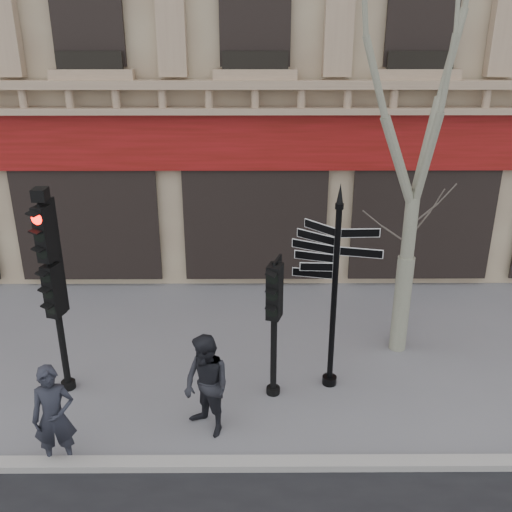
{
  "coord_description": "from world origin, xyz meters",
  "views": [
    {
      "loc": [
        -0.05,
        -7.99,
        6.08
      ],
      "look_at": [
        -0.0,
        0.6,
        2.55
      ],
      "focal_mm": 40.0,
      "sensor_mm": 36.0,
      "label": 1
    }
  ],
  "objects_px": {
    "plane_tree": "(427,69)",
    "pedestrian_a": "(54,417)",
    "fingerpost": "(337,256)",
    "traffic_signal_secondary": "(274,306)",
    "traffic_signal_main": "(51,269)",
    "pedestrian_b": "(207,386)"
  },
  "relations": [
    {
      "from": "traffic_signal_secondary",
      "to": "pedestrian_b",
      "type": "relative_size",
      "value": 1.46
    },
    {
      "from": "fingerpost",
      "to": "plane_tree",
      "type": "xyz_separation_m",
      "value": [
        1.52,
        1.22,
        2.85
      ]
    },
    {
      "from": "pedestrian_a",
      "to": "traffic_signal_secondary",
      "type": "bearing_deg",
      "value": 15.24
    },
    {
      "from": "plane_tree",
      "to": "pedestrian_a",
      "type": "xyz_separation_m",
      "value": [
        -5.76,
        -3.22,
        -4.53
      ]
    },
    {
      "from": "fingerpost",
      "to": "plane_tree",
      "type": "bearing_deg",
      "value": 61.77
    },
    {
      "from": "plane_tree",
      "to": "fingerpost",
      "type": "bearing_deg",
      "value": -141.28
    },
    {
      "from": "pedestrian_a",
      "to": "traffic_signal_main",
      "type": "bearing_deg",
      "value": 90.57
    },
    {
      "from": "traffic_signal_secondary",
      "to": "plane_tree",
      "type": "relative_size",
      "value": 0.33
    },
    {
      "from": "traffic_signal_secondary",
      "to": "pedestrian_b",
      "type": "distance_m",
      "value": 1.71
    },
    {
      "from": "plane_tree",
      "to": "pedestrian_a",
      "type": "height_order",
      "value": "plane_tree"
    },
    {
      "from": "traffic_signal_main",
      "to": "plane_tree",
      "type": "distance_m",
      "value": 7.04
    },
    {
      "from": "pedestrian_b",
      "to": "traffic_signal_secondary",
      "type": "bearing_deg",
      "value": 88.86
    },
    {
      "from": "pedestrian_a",
      "to": "pedestrian_b",
      "type": "height_order",
      "value": "pedestrian_b"
    },
    {
      "from": "plane_tree",
      "to": "traffic_signal_main",
      "type": "bearing_deg",
      "value": -167.98
    },
    {
      "from": "traffic_signal_secondary",
      "to": "pedestrian_a",
      "type": "relative_size",
      "value": 1.5
    },
    {
      "from": "pedestrian_b",
      "to": "pedestrian_a",
      "type": "bearing_deg",
      "value": -114.97
    },
    {
      "from": "fingerpost",
      "to": "traffic_signal_main",
      "type": "xyz_separation_m",
      "value": [
        -4.7,
        -0.11,
        -0.18
      ]
    },
    {
      "from": "traffic_signal_secondary",
      "to": "fingerpost",
      "type": "bearing_deg",
      "value": 33.07
    },
    {
      "from": "fingerpost",
      "to": "pedestrian_b",
      "type": "distance_m",
      "value": 2.97
    },
    {
      "from": "pedestrian_a",
      "to": "fingerpost",
      "type": "bearing_deg",
      "value": 12.35
    },
    {
      "from": "plane_tree",
      "to": "pedestrian_b",
      "type": "xyz_separation_m",
      "value": [
        -3.62,
        -2.49,
        -4.51
      ]
    },
    {
      "from": "traffic_signal_main",
      "to": "pedestrian_a",
      "type": "xyz_separation_m",
      "value": [
        0.45,
        -1.89,
        -1.5
      ]
    }
  ]
}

